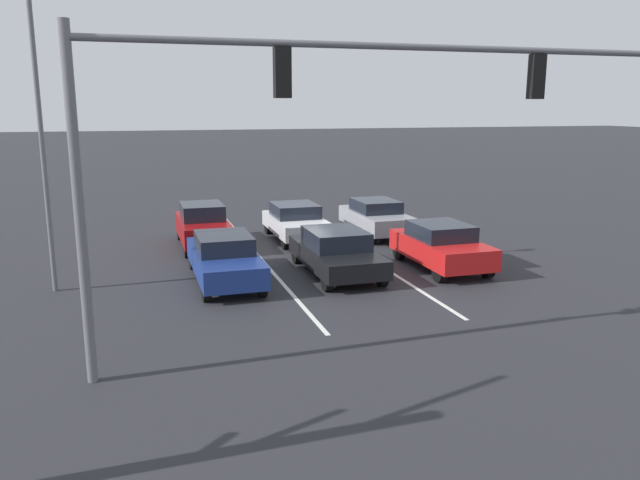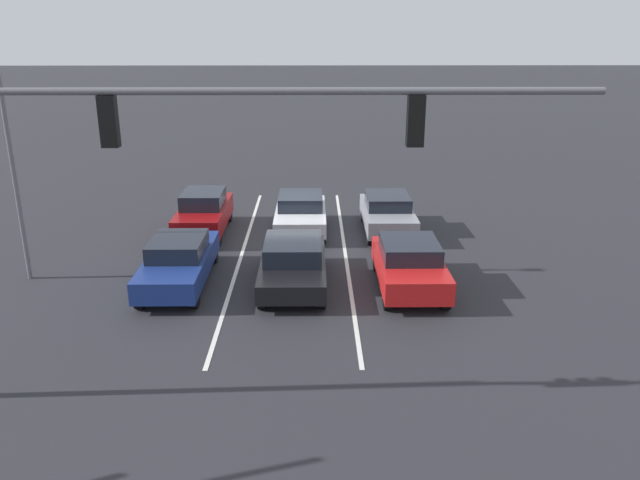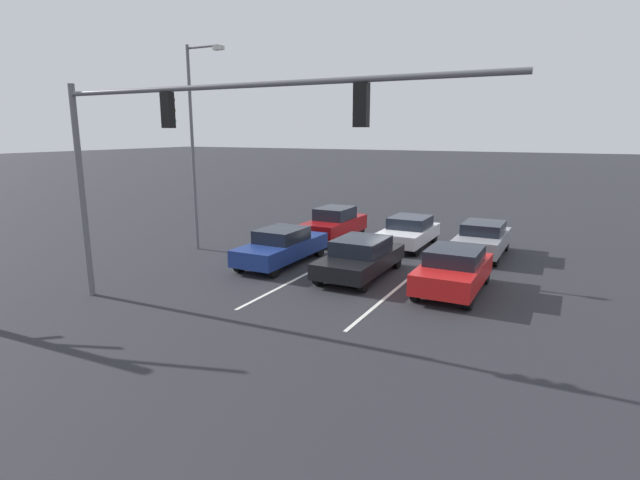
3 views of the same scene
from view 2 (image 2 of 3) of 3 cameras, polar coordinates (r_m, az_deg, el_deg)
The scene contains 11 objects.
ground_plane at distance 23.85m, azimuth -2.28°, elevation 0.45°, with size 240.00×240.00×0.00m, color #28282D.
lane_stripe_left_divider at distance 21.97m, azimuth 2.31°, elevation -1.15°, with size 0.12×16.00×0.01m, color silver.
lane_stripe_center_divider at distance 22.09m, azimuth -7.13°, elevation -1.18°, with size 0.12×16.00×0.01m, color silver.
car_red_leftlane_front at distance 18.91m, azimuth 8.17°, elevation -2.21°, with size 1.90×4.10×1.48m.
car_black_midlane_front at distance 19.01m, azimuth -2.46°, elevation -2.05°, with size 1.95×4.52×1.42m.
car_navy_rightlane_front at distance 19.57m, azimuth -12.78°, elevation -1.87°, with size 1.80×4.73×1.46m.
car_gray_leftlane_second at distance 24.15m, azimuth 6.19°, elevation 2.50°, with size 1.83×4.21×1.46m.
car_silver_midlane_second at distance 24.17m, azimuth -1.78°, elevation 2.54°, with size 1.91×4.12×1.41m.
car_maroon_rightlane_second at distance 24.26m, azimuth -10.58°, elevation 2.50°, with size 1.72×4.28×1.64m.
traffic_signal_gantry at distance 12.41m, azimuth -17.38°, elevation 6.86°, with size 13.07×0.37×6.69m.
street_lamp_right_shoulder at distance 20.50m, azimuth -26.39°, elevation 10.08°, with size 1.95×0.24×8.87m.
Camera 2 is at (-0.70, 22.64, 7.45)m, focal length 35.00 mm.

